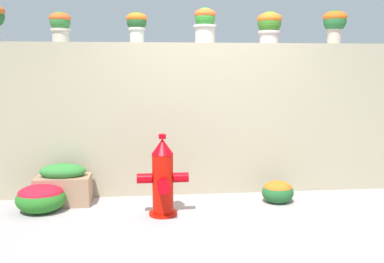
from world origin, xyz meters
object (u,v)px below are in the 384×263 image
Objects in this scene: potted_plant_1 at (60,24)px; potted_plant_5 at (335,22)px; flower_bush_right at (41,197)px; planter_box at (63,185)px; potted_plant_4 at (269,25)px; fire_hydrant at (163,179)px; potted_plant_2 at (137,24)px; flower_bush_left at (278,191)px; potted_plant_3 at (205,23)px.

potted_plant_1 is 3.44m from potted_plant_5.
flower_bush_right is 0.87× the size of planter_box.
potted_plant_4 is at bearing 175.80° from potted_plant_5.
fire_hydrant is (-1.42, -0.96, -1.74)m from potted_plant_4.
fire_hydrant reaches higher than flower_bush_right.
potted_plant_2 is (0.91, 0.01, 0.02)m from potted_plant_1.
flower_bush_left is at bearing -92.50° from potted_plant_4.
potted_plant_5 is 3.96m from planter_box.
potted_plant_3 is 2.63m from planter_box.
potted_plant_2 is 2.53m from potted_plant_5.
flower_bush_left is 2.75m from flower_bush_right.
potted_plant_3 reaches higher than flower_bush_left.
fire_hydrant reaches higher than planter_box.
fire_hydrant reaches higher than flower_bush_left.
potted_plant_3 is at bearing -178.61° from potted_plant_4.
planter_box is (-1.74, -0.44, -1.93)m from potted_plant_3.
fire_hydrant is 1.64× the size of flower_bush_right.
fire_hydrant is (1.18, -0.89, -1.72)m from potted_plant_1.
planter_box is (-2.57, -0.46, -1.91)m from potted_plant_4.
potted_plant_2 is 0.87× the size of potted_plant_5.
potted_plant_3 is 2.87m from flower_bush_right.
potted_plant_1 is at bearing -178.43° from potted_plant_3.
fire_hydrant is at bearing -36.88° from potted_plant_1.
potted_plant_5 is 4.20m from flower_bush_right.
potted_plant_5 is at bearing -1.43° from potted_plant_3.
flower_bush_right is at bearing -160.99° from potted_plant_3.
potted_plant_5 reaches higher than flower_bush_right.
flower_bush_right is (-1.95, -0.67, -1.99)m from potted_plant_3.
potted_plant_1 is 2.26m from fire_hydrant.
potted_plant_2 is 2.66m from flower_bush_left.
potted_plant_4 is at bearing 34.00° from fire_hydrant.
potted_plant_1 is 0.85× the size of potted_plant_5.
flower_bush_left is (-0.03, -0.65, -2.01)m from potted_plant_4.
potted_plant_3 is 0.49× the size of fire_hydrant.
planter_box is at bearing -86.25° from potted_plant_1.
potted_plant_3 reaches higher than potted_plant_2.
planter_box is (-1.16, 0.50, -0.17)m from fire_hydrant.
potted_plant_5 is (2.53, 0.00, 0.04)m from potted_plant_2.
potted_plant_1 is 3.30m from flower_bush_left.
flower_bush_right reaches higher than flower_bush_left.
potted_plant_1 is 0.83× the size of potted_plant_3.
potted_plant_1 is 0.91m from potted_plant_2.
potted_plant_5 reaches higher than potted_plant_2.
potted_plant_5 is 0.69× the size of planter_box.
potted_plant_1 is at bearing 143.12° from fire_hydrant.
flower_bush_right is at bearing -179.08° from flower_bush_left.
potted_plant_2 is 0.60× the size of planter_box.
potted_plant_4 is at bearing 10.04° from planter_box.
potted_plant_5 reaches higher than planter_box.
potted_plant_1 is 0.67× the size of flower_bush_right.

